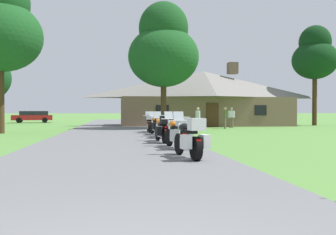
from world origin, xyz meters
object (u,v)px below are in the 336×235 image
motorcycle_orange_third_in_row (163,129)px  motorcycle_orange_fifth_in_row (157,125)px  motorcycle_blue_farthest_in_row (149,123)px  bystander_white_shirt_near_lodge (231,116)px  motorcycle_black_nearest_to_camera (190,139)px  tree_right_of_lodge (315,55)px  motorcycle_orange_second_in_row (178,133)px  parked_red_suv_far_left (33,116)px  bystander_olive_shirt_beside_signpost (225,117)px  tree_by_lodge_front (164,49)px  bystander_white_shirt_by_tree (198,117)px  motorcycle_orange_fourth_in_row (162,127)px  tree_left_near (0,27)px

motorcycle_orange_third_in_row → motorcycle_orange_fifth_in_row: (0.31, 5.11, 0.00)m
motorcycle_blue_farthest_in_row → bystander_white_shirt_near_lodge: 9.96m
motorcycle_black_nearest_to_camera → motorcycle_blue_farthest_in_row: 13.03m
motorcycle_black_nearest_to_camera → tree_right_of_lodge: (17.02, 23.62, 6.19)m
motorcycle_orange_second_in_row → motorcycle_orange_fifth_in_row: 7.71m
motorcycle_orange_third_in_row → tree_right_of_lodge: 25.78m
motorcycle_orange_fifth_in_row → parked_red_suv_far_left: 28.41m
parked_red_suv_far_left → motorcycle_orange_fifth_in_row: bearing=-164.4°
bystander_olive_shirt_beside_signpost → tree_by_lodge_front: bearing=98.0°
bystander_white_shirt_near_lodge → bystander_white_shirt_by_tree: bearing=-128.1°
motorcycle_orange_second_in_row → motorcycle_orange_fourth_in_row: 5.31m
motorcycle_orange_fifth_in_row → tree_left_near: 11.60m
motorcycle_orange_fifth_in_row → bystander_olive_shirt_beside_signpost: bystander_olive_shirt_beside_signpost is taller
bystander_white_shirt_by_tree → tree_right_of_lodge: bearing=-75.5°
bystander_white_shirt_near_lodge → tree_left_near: tree_left_near is taller
motorcycle_blue_farthest_in_row → tree_right_of_lodge: tree_right_of_lodge is taller
motorcycle_orange_second_in_row → parked_red_suv_far_left: (-12.05, 33.39, 0.17)m
motorcycle_blue_farthest_in_row → tree_by_lodge_front: bearing=74.1°
motorcycle_blue_farthest_in_row → motorcycle_orange_second_in_row: bearing=-88.5°
parked_red_suv_far_left → tree_left_near: bearing=177.7°
motorcycle_blue_farthest_in_row → bystander_white_shirt_by_tree: size_ratio=1.25×
motorcycle_black_nearest_to_camera → parked_red_suv_far_left: (-11.94, 36.15, 0.17)m
motorcycle_orange_second_in_row → tree_by_lodge_front: bearing=74.5°
motorcycle_blue_farthest_in_row → bystander_olive_shirt_beside_signpost: bystander_olive_shirt_beside_signpost is taller
bystander_white_shirt_near_lodge → bystander_white_shirt_by_tree: (-3.45, -2.82, -0.02)m
motorcycle_black_nearest_to_camera → motorcycle_orange_fourth_in_row: (0.21, 8.08, 0.00)m
motorcycle_orange_third_in_row → motorcycle_orange_fifth_in_row: 5.12m
motorcycle_orange_fourth_in_row → bystander_olive_shirt_beside_signpost: 11.73m
motorcycle_orange_third_in_row → bystander_white_shirt_near_lodge: size_ratio=1.24×
motorcycle_orange_second_in_row → tree_left_near: (-9.20, 11.26, 5.96)m
motorcycle_orange_fourth_in_row → tree_left_near: tree_left_near is taller
bystander_white_shirt_near_lodge → tree_left_near: size_ratio=0.17×
motorcycle_orange_third_in_row → bystander_olive_shirt_beside_signpost: bystander_olive_shirt_beside_signpost is taller
motorcycle_orange_fourth_in_row → bystander_white_shirt_by_tree: bystander_white_shirt_by_tree is taller
motorcycle_orange_second_in_row → tree_left_near: size_ratio=0.21×
motorcycle_black_nearest_to_camera → motorcycle_blue_farthest_in_row: bearing=81.6°
tree_left_near → bystander_olive_shirt_beside_signpost: bearing=14.5°
bystander_olive_shirt_beside_signpost → parked_red_suv_far_left: size_ratio=0.35×
motorcycle_orange_fourth_in_row → motorcycle_black_nearest_to_camera: bearing=-99.9°
bystander_white_shirt_by_tree → tree_right_of_lodge: size_ratio=0.17×
motorcycle_orange_fifth_in_row → bystander_olive_shirt_beside_signpost: 9.77m
motorcycle_blue_farthest_in_row → parked_red_suv_far_left: size_ratio=0.43×
tree_left_near → motorcycle_orange_fifth_in_row: bearing=-20.9°
motorcycle_orange_third_in_row → tree_by_lodge_front: 14.17m
motorcycle_blue_farthest_in_row → tree_right_of_lodge: 20.97m
tree_by_lodge_front → tree_right_of_lodge: (15.43, 5.34, 0.62)m
motorcycle_blue_farthest_in_row → bystander_white_shirt_by_tree: bystander_white_shirt_by_tree is taller
motorcycle_orange_fourth_in_row → motorcycle_blue_farthest_in_row: 4.96m
motorcycle_orange_fourth_in_row → bystander_white_shirt_by_tree: (3.75, 8.78, 0.32)m
bystander_olive_shirt_beside_signpost → motorcycle_blue_farthest_in_row: bearing=139.0°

